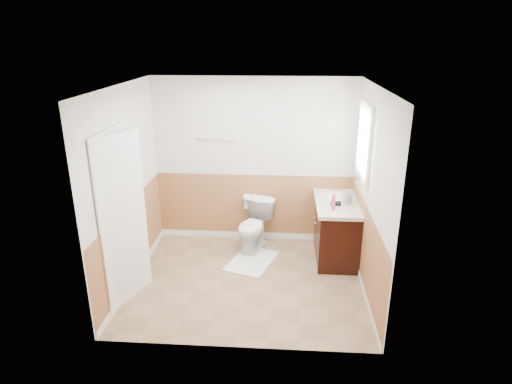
# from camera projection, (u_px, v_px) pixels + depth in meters

# --- Properties ---
(floor) EXTENTS (3.00, 3.00, 0.00)m
(floor) POSITION_uv_depth(u_px,v_px,m) (247.00, 280.00, 5.71)
(floor) COLOR #8C7051
(floor) RESTS_ON ground
(ceiling) EXTENTS (3.00, 3.00, 0.00)m
(ceiling) POSITION_uv_depth(u_px,v_px,m) (246.00, 86.00, 4.85)
(ceiling) COLOR white
(ceiling) RESTS_ON floor
(wall_back) EXTENTS (3.00, 0.00, 3.00)m
(wall_back) POSITION_uv_depth(u_px,v_px,m) (254.00, 162.00, 6.50)
(wall_back) COLOR silver
(wall_back) RESTS_ON floor
(wall_front) EXTENTS (3.00, 0.00, 3.00)m
(wall_front) POSITION_uv_depth(u_px,v_px,m) (234.00, 238.00, 4.06)
(wall_front) COLOR silver
(wall_front) RESTS_ON floor
(wall_left) EXTENTS (0.00, 3.00, 3.00)m
(wall_left) POSITION_uv_depth(u_px,v_px,m) (126.00, 188.00, 5.38)
(wall_left) COLOR silver
(wall_left) RESTS_ON floor
(wall_right) EXTENTS (0.00, 3.00, 3.00)m
(wall_right) POSITION_uv_depth(u_px,v_px,m) (371.00, 194.00, 5.18)
(wall_right) COLOR silver
(wall_right) RESTS_ON floor
(wainscot_back) EXTENTS (3.00, 0.00, 3.00)m
(wainscot_back) POSITION_uv_depth(u_px,v_px,m) (254.00, 208.00, 6.75)
(wainscot_back) COLOR #B47948
(wainscot_back) RESTS_ON floor
(wainscot_front) EXTENTS (3.00, 0.00, 3.00)m
(wainscot_front) POSITION_uv_depth(u_px,v_px,m) (235.00, 305.00, 4.33)
(wainscot_front) COLOR #B47948
(wainscot_front) RESTS_ON floor
(wainscot_left) EXTENTS (0.00, 2.60, 2.60)m
(wainscot_left) POSITION_uv_depth(u_px,v_px,m) (133.00, 243.00, 5.63)
(wainscot_left) COLOR #B47948
(wainscot_left) RESTS_ON floor
(wainscot_right) EXTENTS (0.00, 2.60, 2.60)m
(wainscot_right) POSITION_uv_depth(u_px,v_px,m) (365.00, 250.00, 5.44)
(wainscot_right) COLOR #B47948
(wainscot_right) RESTS_ON floor
(toilet) EXTENTS (0.62, 0.81, 0.73)m
(toilet) POSITION_uv_depth(u_px,v_px,m) (254.00, 226.00, 6.43)
(toilet) COLOR white
(toilet) RESTS_ON floor
(bath_mat) EXTENTS (0.78, 0.93, 0.02)m
(bath_mat) POSITION_uv_depth(u_px,v_px,m) (252.00, 261.00, 6.17)
(bath_mat) COLOR white
(bath_mat) RESTS_ON floor
(vanity_cabinet) EXTENTS (0.55, 1.10, 0.80)m
(vanity_cabinet) POSITION_uv_depth(u_px,v_px,m) (336.00, 231.00, 6.21)
(vanity_cabinet) COLOR black
(vanity_cabinet) RESTS_ON floor
(vanity_knob_left) EXTENTS (0.03, 0.03, 0.03)m
(vanity_knob_left) POSITION_uv_depth(u_px,v_px,m) (316.00, 223.00, 6.09)
(vanity_knob_left) COLOR silver
(vanity_knob_left) RESTS_ON vanity_cabinet
(vanity_knob_right) EXTENTS (0.03, 0.03, 0.03)m
(vanity_knob_right) POSITION_uv_depth(u_px,v_px,m) (315.00, 218.00, 6.27)
(vanity_knob_right) COLOR silver
(vanity_knob_right) RESTS_ON vanity_cabinet
(countertop) EXTENTS (0.60, 1.15, 0.05)m
(countertop) POSITION_uv_depth(u_px,v_px,m) (337.00, 203.00, 6.07)
(countertop) COLOR beige
(countertop) RESTS_ON vanity_cabinet
(sink_basin) EXTENTS (0.36, 0.36, 0.02)m
(sink_basin) POSITION_uv_depth(u_px,v_px,m) (337.00, 197.00, 6.20)
(sink_basin) COLOR white
(sink_basin) RESTS_ON countertop
(faucet) EXTENTS (0.02, 0.02, 0.14)m
(faucet) POSITION_uv_depth(u_px,v_px,m) (350.00, 193.00, 6.16)
(faucet) COLOR silver
(faucet) RESTS_ON countertop
(lotion_bottle) EXTENTS (0.05, 0.05, 0.22)m
(lotion_bottle) POSITION_uv_depth(u_px,v_px,m) (333.00, 202.00, 5.73)
(lotion_bottle) COLOR #EC3D82
(lotion_bottle) RESTS_ON countertop
(soap_dispenser) EXTENTS (0.12, 0.12, 0.21)m
(soap_dispenser) POSITION_uv_depth(u_px,v_px,m) (348.00, 196.00, 5.95)
(soap_dispenser) COLOR #8F96A1
(soap_dispenser) RESTS_ON countertop
(hair_dryer_body) EXTENTS (0.14, 0.07, 0.07)m
(hair_dryer_body) POSITION_uv_depth(u_px,v_px,m) (336.00, 203.00, 5.90)
(hair_dryer_body) COLOR black
(hair_dryer_body) RESTS_ON countertop
(hair_dryer_handle) EXTENTS (0.03, 0.03, 0.07)m
(hair_dryer_handle) POSITION_uv_depth(u_px,v_px,m) (333.00, 205.00, 5.92)
(hair_dryer_handle) COLOR black
(hair_dryer_handle) RESTS_ON countertop
(mirror_panel) EXTENTS (0.02, 0.35, 0.90)m
(mirror_panel) POSITION_uv_depth(u_px,v_px,m) (357.00, 147.00, 6.11)
(mirror_panel) COLOR silver
(mirror_panel) RESTS_ON wall_right
(window_frame) EXTENTS (0.04, 0.80, 1.00)m
(window_frame) POSITION_uv_depth(u_px,v_px,m) (364.00, 142.00, 5.57)
(window_frame) COLOR white
(window_frame) RESTS_ON wall_right
(window_glass) EXTENTS (0.01, 0.70, 0.90)m
(window_glass) POSITION_uv_depth(u_px,v_px,m) (365.00, 142.00, 5.57)
(window_glass) COLOR white
(window_glass) RESTS_ON wall_right
(door) EXTENTS (0.29, 0.78, 2.04)m
(door) POSITION_uv_depth(u_px,v_px,m) (123.00, 220.00, 5.03)
(door) COLOR white
(door) RESTS_ON wall_left
(door_frame) EXTENTS (0.02, 0.92, 2.10)m
(door_frame) POSITION_uv_depth(u_px,v_px,m) (116.00, 219.00, 5.03)
(door_frame) COLOR white
(door_frame) RESTS_ON wall_left
(door_knob) EXTENTS (0.06, 0.06, 0.06)m
(door_knob) POSITION_uv_depth(u_px,v_px,m) (138.00, 215.00, 5.36)
(door_knob) COLOR silver
(door_knob) RESTS_ON door
(towel_bar) EXTENTS (0.62, 0.02, 0.02)m
(towel_bar) POSITION_uv_depth(u_px,v_px,m) (217.00, 139.00, 6.37)
(towel_bar) COLOR silver
(towel_bar) RESTS_ON wall_back
(tp_holder_bar) EXTENTS (0.14, 0.02, 0.02)m
(tp_holder_bar) POSITION_uv_depth(u_px,v_px,m) (247.00, 198.00, 6.63)
(tp_holder_bar) COLOR silver
(tp_holder_bar) RESTS_ON wall_back
(tp_roll) EXTENTS (0.10, 0.11, 0.11)m
(tp_roll) POSITION_uv_depth(u_px,v_px,m) (247.00, 198.00, 6.63)
(tp_roll) COLOR white
(tp_roll) RESTS_ON tp_holder_bar
(tp_sheet) EXTENTS (0.10, 0.01, 0.16)m
(tp_sheet) POSITION_uv_depth(u_px,v_px,m) (247.00, 204.00, 6.66)
(tp_sheet) COLOR white
(tp_sheet) RESTS_ON tp_roll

